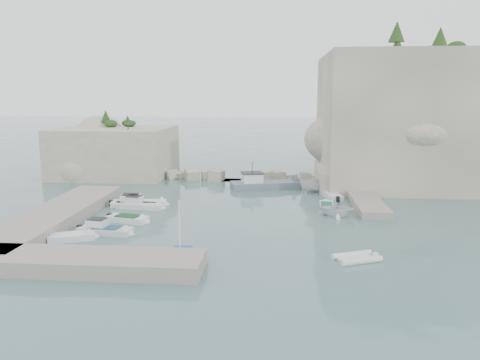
# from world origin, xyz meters

# --- Properties ---
(ground) EXTENTS (400.00, 400.00, 0.00)m
(ground) POSITION_xyz_m (0.00, 0.00, 0.00)
(ground) COLOR slate
(ground) RESTS_ON ground
(cliff_east) EXTENTS (26.00, 22.00, 17.00)m
(cliff_east) POSITION_xyz_m (23.00, 23.00, 8.50)
(cliff_east) COLOR beige
(cliff_east) RESTS_ON ground
(cliff_terrace) EXTENTS (8.00, 10.00, 2.50)m
(cliff_terrace) POSITION_xyz_m (13.00, 18.00, 1.25)
(cliff_terrace) COLOR beige
(cliff_terrace) RESTS_ON ground
(outcrop_west) EXTENTS (16.00, 14.00, 7.00)m
(outcrop_west) POSITION_xyz_m (-20.00, 25.00, 3.50)
(outcrop_west) COLOR beige
(outcrop_west) RESTS_ON ground
(quay_west) EXTENTS (5.00, 24.00, 1.10)m
(quay_west) POSITION_xyz_m (-17.00, -1.00, 0.55)
(quay_west) COLOR #9E9689
(quay_west) RESTS_ON ground
(quay_south) EXTENTS (18.00, 4.00, 1.10)m
(quay_south) POSITION_xyz_m (-10.00, -12.50, 0.55)
(quay_south) COLOR #9E9689
(quay_south) RESTS_ON ground
(ledge_east) EXTENTS (3.00, 16.00, 0.80)m
(ledge_east) POSITION_xyz_m (13.50, 10.00, 0.40)
(ledge_east) COLOR #9E9689
(ledge_east) RESTS_ON ground
(breakwater) EXTENTS (28.00, 3.00, 1.40)m
(breakwater) POSITION_xyz_m (-1.00, 22.00, 0.70)
(breakwater) COLOR beige
(breakwater) RESTS_ON ground
(motorboat_a) EXTENTS (6.48, 2.61, 1.40)m
(motorboat_a) POSITION_xyz_m (-10.95, 6.02, 0.00)
(motorboat_a) COLOR white
(motorboat_a) RESTS_ON ground
(motorboat_b) EXTENTS (5.46, 2.33, 1.40)m
(motorboat_b) POSITION_xyz_m (-10.44, 4.97, 0.00)
(motorboat_b) COLOR silver
(motorboat_b) RESTS_ON ground
(motorboat_c) EXTENTS (4.52, 2.53, 0.70)m
(motorboat_c) POSITION_xyz_m (-10.12, -0.31, 0.00)
(motorboat_c) COLOR silver
(motorboat_c) RESTS_ON ground
(motorboat_d) EXTENTS (5.31, 2.23, 1.40)m
(motorboat_d) POSITION_xyz_m (-10.83, -4.22, 0.00)
(motorboat_d) COLOR silver
(motorboat_d) RESTS_ON ground
(motorboat_e) EXTENTS (4.31, 3.04, 0.70)m
(motorboat_e) POSITION_xyz_m (-12.96, -6.16, 0.00)
(motorboat_e) COLOR silver
(motorboat_e) RESTS_ON ground
(rowboat) EXTENTS (4.34, 3.26, 0.85)m
(rowboat) POSITION_xyz_m (-3.01, -10.24, 0.00)
(rowboat) COLOR white
(rowboat) RESTS_ON ground
(inflatable_dinghy) EXTENTS (3.91, 2.93, 0.44)m
(inflatable_dinghy) POSITION_xyz_m (9.72, -9.08, 0.00)
(inflatable_dinghy) COLOR silver
(inflatable_dinghy) RESTS_ON ground
(tender_east_a) EXTENTS (4.13, 3.71, 1.94)m
(tender_east_a) POSITION_xyz_m (9.79, 3.37, 0.00)
(tender_east_a) COLOR white
(tender_east_a) RESTS_ON ground
(tender_east_b) EXTENTS (1.67, 4.12, 0.70)m
(tender_east_b) POSITION_xyz_m (9.05, 6.03, 0.00)
(tender_east_b) COLOR white
(tender_east_b) RESTS_ON ground
(tender_east_c) EXTENTS (2.35, 4.78, 0.70)m
(tender_east_c) POSITION_xyz_m (10.23, 11.70, 0.00)
(tender_east_c) COLOR silver
(tender_east_c) RESTS_ON ground
(tender_east_d) EXTENTS (5.53, 3.41, 2.00)m
(tender_east_d) POSITION_xyz_m (9.10, 15.11, 0.00)
(tender_east_d) COLOR silver
(tender_east_d) RESTS_ON ground
(work_boat) EXTENTS (10.06, 5.24, 2.20)m
(work_boat) POSITION_xyz_m (2.40, 16.70, 0.00)
(work_boat) COLOR slate
(work_boat) RESTS_ON ground
(rowboat_mast) EXTENTS (0.10, 0.10, 4.20)m
(rowboat_mast) POSITION_xyz_m (-3.01, -10.24, 2.53)
(rowboat_mast) COLOR white
(rowboat_mast) RESTS_ON rowboat
(vegetation) EXTENTS (53.48, 13.88, 13.40)m
(vegetation) POSITION_xyz_m (17.83, 24.40, 17.93)
(vegetation) COLOR #1E4219
(vegetation) RESTS_ON ground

